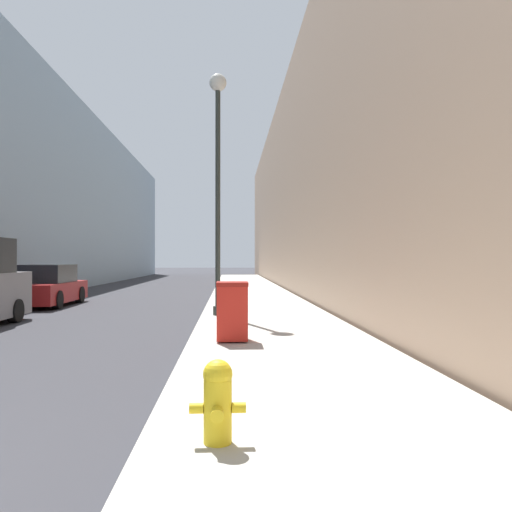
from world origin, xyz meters
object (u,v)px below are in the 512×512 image
(fire_hydrant, at_px, (218,399))
(parked_sedan_near, at_px, (45,287))
(lamppost, at_px, (218,156))
(trash_bin, at_px, (232,311))

(fire_hydrant, height_order, parked_sedan_near, parked_sedan_near)
(lamppost, xyz_separation_m, parked_sedan_near, (-6.47, 4.79, -3.92))
(trash_bin, bearing_deg, lamppost, 94.87)
(trash_bin, xyz_separation_m, parked_sedan_near, (-6.84, 9.23, -0.04))
(trash_bin, distance_m, lamppost, 5.91)
(fire_hydrant, height_order, lamppost, lamppost)
(fire_hydrant, relative_size, trash_bin, 0.63)
(trash_bin, height_order, parked_sedan_near, parked_sedan_near)
(fire_hydrant, distance_m, lamppost, 10.55)
(trash_bin, xyz_separation_m, lamppost, (-0.38, 4.44, 3.88))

